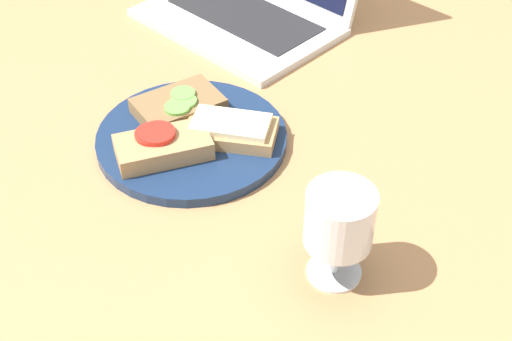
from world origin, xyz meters
TOP-DOWN VIEW (x-y plane):
  - wooden_table at (0.00, 0.00)cm, footprint 140.00×140.00cm
  - plate at (-11.20, -5.18)cm, footprint 25.41×25.41cm
  - sandwich_with_cheese at (-6.93, -1.99)cm, footprint 13.44×11.94cm
  - sandwich_with_cucumber at (-16.04, -3.08)cm, footprint 10.06×12.90cm
  - sandwich_with_tomato at (-10.73, -10.50)cm, footprint 10.98×13.44cm
  - wine_glass at (16.96, -9.71)cm, footprint 7.35×7.35cm

SIDE VIEW (x-z plane):
  - wooden_table at x=0.00cm, z-range 0.00..3.00cm
  - plate at x=-11.20cm, z-range 3.00..4.43cm
  - sandwich_with_cucumber at x=-16.04cm, z-range 4.29..6.93cm
  - sandwich_with_cheese at x=-6.93cm, z-range 4.34..7.07cm
  - sandwich_with_tomato at x=-10.73cm, z-range 4.29..7.49cm
  - wine_glass at x=16.96cm, z-range 5.04..16.77cm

